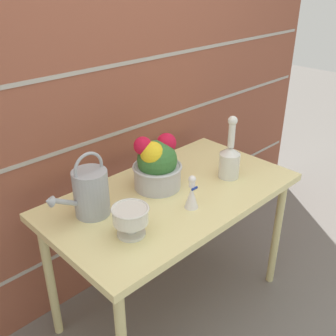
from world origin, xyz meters
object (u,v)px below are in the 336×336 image
(figurine_vase, at_px, (192,195))
(glass_decanter, at_px, (230,158))
(watering_can, at_px, (90,192))
(flower_planter, at_px, (157,164))
(crystal_pedestal_bowl, at_px, (131,217))

(figurine_vase, bearing_deg, glass_decanter, 10.26)
(watering_can, bearing_deg, flower_planter, -4.05)
(crystal_pedestal_bowl, xyz_separation_m, glass_decanter, (0.68, 0.03, 0.02))
(crystal_pedestal_bowl, relative_size, flower_planter, 0.56)
(figurine_vase, bearing_deg, watering_can, 142.55)
(crystal_pedestal_bowl, xyz_separation_m, flower_planter, (0.34, 0.21, 0.04))
(watering_can, relative_size, flower_planter, 1.08)
(crystal_pedestal_bowl, height_order, flower_planter, flower_planter)
(crystal_pedestal_bowl, relative_size, glass_decanter, 0.46)
(glass_decanter, bearing_deg, crystal_pedestal_bowl, -177.40)
(crystal_pedestal_bowl, bearing_deg, watering_can, 96.60)
(crystal_pedestal_bowl, distance_m, figurine_vase, 0.33)
(glass_decanter, bearing_deg, figurine_vase, -169.74)
(crystal_pedestal_bowl, distance_m, glass_decanter, 0.68)
(glass_decanter, relative_size, figurine_vase, 2.05)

